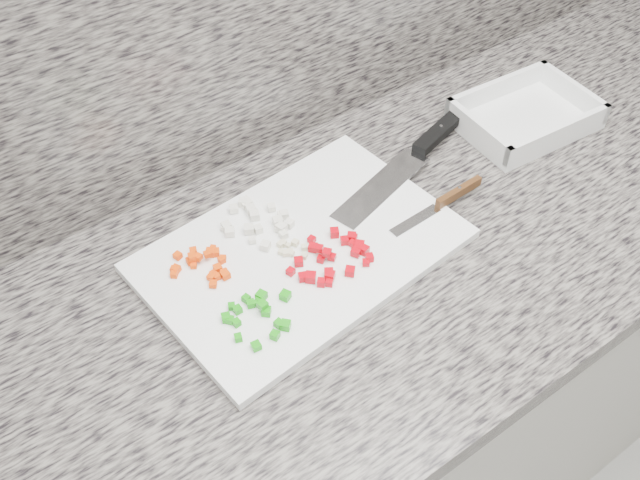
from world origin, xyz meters
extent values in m
cube|color=beige|center=(0.00, 1.44, 0.43)|extent=(3.92, 0.62, 0.86)
cube|color=#68635C|center=(0.00, 1.44, 0.88)|extent=(3.96, 0.64, 0.04)
cube|color=white|center=(-0.09, 1.49, 0.91)|extent=(0.48, 0.34, 0.02)
cube|color=#E63F05|center=(-0.24, 1.56, 0.93)|extent=(0.01, 0.01, 0.01)
cube|color=#E63F05|center=(-0.20, 1.55, 0.92)|extent=(0.02, 0.02, 0.01)
cube|color=#E63F05|center=(-0.23, 1.52, 0.92)|extent=(0.01, 0.01, 0.01)
cube|color=#E63F05|center=(-0.27, 1.56, 0.92)|extent=(0.01, 0.01, 0.01)
cube|color=#E63F05|center=(-0.27, 1.55, 0.92)|extent=(0.01, 0.01, 0.01)
cube|color=#E63F05|center=(-0.22, 1.53, 0.92)|extent=(0.01, 0.01, 0.01)
cube|color=#E63F05|center=(-0.24, 1.55, 0.92)|extent=(0.01, 0.01, 0.01)
cube|color=#E63F05|center=(-0.21, 1.51, 0.92)|extent=(0.01, 0.01, 0.01)
cube|color=#E63F05|center=(-0.20, 1.54, 0.92)|extent=(0.01, 0.01, 0.01)
cube|color=#E63F05|center=(-0.27, 1.56, 0.92)|extent=(0.02, 0.02, 0.01)
cube|color=#E63F05|center=(-0.21, 1.51, 0.92)|extent=(0.01, 0.01, 0.01)
cube|color=#E63F05|center=(-0.23, 1.55, 0.93)|extent=(0.01, 0.01, 0.01)
cube|color=#E63F05|center=(-0.22, 1.55, 0.93)|extent=(0.01, 0.01, 0.01)
cube|color=#E63F05|center=(-0.23, 1.51, 0.92)|extent=(0.01, 0.01, 0.01)
cube|color=#E63F05|center=(-0.21, 1.56, 0.92)|extent=(0.02, 0.02, 0.01)
cube|color=#E63F05|center=(-0.24, 1.56, 0.92)|extent=(0.01, 0.01, 0.01)
cube|color=#E63F05|center=(-0.20, 1.56, 0.92)|extent=(0.01, 0.01, 0.01)
cube|color=#E63F05|center=(-0.25, 1.58, 0.92)|extent=(0.01, 0.01, 0.01)
cube|color=#E63F05|center=(-0.24, 1.50, 0.92)|extent=(0.01, 0.01, 0.01)
cube|color=#E63F05|center=(-0.23, 1.57, 0.92)|extent=(0.01, 0.01, 0.01)
cube|color=#E63F05|center=(-0.23, 1.52, 0.92)|extent=(0.01, 0.01, 0.01)
cube|color=#E63F05|center=(-0.20, 1.54, 0.92)|extent=(0.01, 0.01, 0.01)
cube|color=silver|center=(-0.14, 1.52, 0.92)|extent=(0.02, 0.02, 0.01)
cube|color=silver|center=(-0.14, 1.62, 0.92)|extent=(0.02, 0.02, 0.01)
cube|color=silver|center=(-0.08, 1.54, 0.92)|extent=(0.02, 0.02, 0.01)
cube|color=silver|center=(-0.17, 1.59, 0.92)|extent=(0.01, 0.01, 0.01)
cube|color=silver|center=(-0.11, 1.60, 0.92)|extent=(0.02, 0.02, 0.01)
cube|color=silver|center=(-0.12, 1.58, 0.92)|extent=(0.02, 0.02, 0.01)
cube|color=silver|center=(-0.10, 1.54, 0.92)|extent=(0.02, 0.02, 0.01)
cube|color=silver|center=(-0.08, 1.56, 0.92)|extent=(0.01, 0.01, 0.01)
cube|color=silver|center=(-0.11, 1.62, 0.92)|extent=(0.01, 0.01, 0.01)
cube|color=silver|center=(-0.10, 1.55, 0.92)|extent=(0.02, 0.02, 0.01)
cube|color=silver|center=(-0.09, 1.58, 0.92)|extent=(0.02, 0.02, 0.01)
cube|color=silver|center=(-0.08, 1.56, 0.92)|extent=(0.02, 0.02, 0.01)
cube|color=silver|center=(-0.17, 1.58, 0.92)|extent=(0.02, 0.02, 0.01)
cube|color=silver|center=(-0.16, 1.59, 0.92)|extent=(0.01, 0.01, 0.01)
cube|color=silver|center=(-0.15, 1.54, 0.92)|extent=(0.01, 0.01, 0.01)
cube|color=silver|center=(-0.12, 1.62, 0.92)|extent=(0.02, 0.02, 0.01)
cube|color=silver|center=(-0.14, 1.56, 0.92)|extent=(0.02, 0.02, 0.01)
cube|color=silver|center=(-0.11, 1.61, 0.92)|extent=(0.01, 0.01, 0.01)
cube|color=silver|center=(-0.13, 1.56, 0.92)|extent=(0.01, 0.01, 0.01)
cube|color=silver|center=(-0.10, 1.54, 0.92)|extent=(0.02, 0.02, 0.01)
cube|color=silver|center=(-0.10, 1.52, 0.92)|extent=(0.01, 0.01, 0.01)
cube|color=silver|center=(-0.10, 1.55, 0.92)|extent=(0.01, 0.01, 0.01)
cube|color=silver|center=(-0.12, 1.61, 0.92)|extent=(0.01, 0.01, 0.01)
cube|color=#15920D|center=(-0.24, 1.46, 0.92)|extent=(0.01, 0.01, 0.01)
cube|color=#15920D|center=(-0.21, 1.38, 0.92)|extent=(0.02, 0.02, 0.01)
cube|color=#15920D|center=(-0.20, 1.42, 0.93)|extent=(0.01, 0.01, 0.01)
cube|color=#15920D|center=(-0.25, 1.44, 0.92)|extent=(0.02, 0.02, 0.01)
cube|color=#15920D|center=(-0.21, 1.44, 0.92)|extent=(0.01, 0.01, 0.01)
cube|color=#15920D|center=(-0.20, 1.44, 0.92)|extent=(0.01, 0.01, 0.01)
cube|color=#15920D|center=(-0.21, 1.45, 0.92)|extent=(0.01, 0.01, 0.01)
cube|color=#15920D|center=(-0.19, 1.38, 0.92)|extent=(0.02, 0.02, 0.01)
cube|color=#15920D|center=(-0.23, 1.44, 0.92)|extent=(0.01, 0.01, 0.01)
cube|color=#15920D|center=(-0.24, 1.38, 0.92)|extent=(0.01, 0.01, 0.01)
cube|color=#15920D|center=(-0.19, 1.45, 0.92)|extent=(0.02, 0.02, 0.01)
cube|color=#15920D|center=(-0.25, 1.44, 0.92)|extent=(0.01, 0.01, 0.01)
cube|color=#15920D|center=(-0.24, 1.43, 0.92)|extent=(0.01, 0.01, 0.01)
cube|color=#15920D|center=(-0.20, 1.42, 0.92)|extent=(0.02, 0.02, 0.01)
cube|color=#15920D|center=(-0.26, 1.40, 0.92)|extent=(0.01, 0.01, 0.01)
cube|color=#15920D|center=(-0.20, 1.39, 0.92)|extent=(0.01, 0.01, 0.01)
cube|color=#15920D|center=(-0.20, 1.44, 0.92)|extent=(0.01, 0.01, 0.01)
cube|color=#15920D|center=(-0.17, 1.43, 0.92)|extent=(0.02, 0.02, 0.01)
cube|color=#B4020D|center=(-0.08, 1.45, 0.93)|extent=(0.02, 0.02, 0.01)
cube|color=#B4020D|center=(-0.04, 1.43, 0.92)|extent=(0.02, 0.02, 0.01)
cube|color=#B4020D|center=(-0.04, 1.46, 0.92)|extent=(0.02, 0.02, 0.01)
cube|color=#B4020D|center=(-0.04, 1.48, 0.92)|extent=(0.02, 0.02, 0.01)
cube|color=#B4020D|center=(-0.09, 1.42, 0.92)|extent=(0.02, 0.02, 0.01)
cube|color=#B4020D|center=(-0.07, 1.49, 0.92)|extent=(0.01, 0.01, 0.01)
cube|color=#B4020D|center=(-0.08, 1.48, 0.92)|extent=(0.02, 0.02, 0.01)
cube|color=#B4020D|center=(-0.09, 1.45, 0.92)|extent=(0.01, 0.01, 0.01)
cube|color=#B4020D|center=(-0.02, 1.46, 0.92)|extent=(0.02, 0.02, 0.01)
cube|color=#B4020D|center=(-0.14, 1.46, 0.92)|extent=(0.01, 0.01, 0.01)
cube|color=#B4020D|center=(-0.03, 1.43, 0.92)|extent=(0.02, 0.02, 0.01)
cube|color=#B4020D|center=(-0.13, 1.44, 0.92)|extent=(0.02, 0.02, 0.01)
cube|color=#B4020D|center=(-0.10, 1.41, 0.92)|extent=(0.01, 0.01, 0.01)
cube|color=#B4020D|center=(-0.12, 1.47, 0.92)|extent=(0.02, 0.02, 0.01)
cube|color=#B4020D|center=(-0.03, 1.45, 0.92)|extent=(0.01, 0.01, 0.01)
cube|color=#B4020D|center=(-0.10, 1.42, 0.92)|extent=(0.02, 0.02, 0.01)
cube|color=#B4020D|center=(-0.08, 1.46, 0.93)|extent=(0.01, 0.01, 0.01)
cube|color=#B4020D|center=(-0.07, 1.45, 0.92)|extent=(0.01, 0.01, 0.01)
cube|color=#B4020D|center=(-0.02, 1.46, 0.92)|extent=(0.02, 0.02, 0.01)
cube|color=#B4020D|center=(-0.07, 1.41, 0.92)|extent=(0.02, 0.02, 0.01)
cube|color=#B4020D|center=(-0.11, 1.42, 0.92)|extent=(0.02, 0.02, 0.01)
cube|color=#B4020D|center=(-0.12, 1.43, 0.92)|extent=(0.02, 0.02, 0.01)
cube|color=#B4020D|center=(-0.03, 1.41, 0.92)|extent=(0.01, 0.01, 0.01)
cube|color=#B4020D|center=(-0.03, 1.44, 0.92)|extent=(0.02, 0.02, 0.01)
cube|color=#B4020D|center=(-0.04, 1.41, 0.92)|extent=(0.01, 0.01, 0.01)
cube|color=#B4020D|center=(-0.03, 1.44, 0.92)|extent=(0.02, 0.02, 0.01)
cube|color=beige|center=(-0.09, 1.49, 0.92)|extent=(0.01, 0.01, 0.01)
cube|color=beige|center=(-0.10, 1.50, 0.92)|extent=(0.01, 0.01, 0.01)
cube|color=beige|center=(-0.13, 1.50, 0.92)|extent=(0.01, 0.01, 0.01)
cube|color=beige|center=(-0.12, 1.51, 0.92)|extent=(0.01, 0.01, 0.01)
cube|color=beige|center=(-0.10, 1.47, 0.92)|extent=(0.01, 0.01, 0.01)
cube|color=beige|center=(-0.11, 1.49, 0.92)|extent=(0.01, 0.01, 0.01)
cube|color=beige|center=(-0.11, 1.51, 0.92)|extent=(0.01, 0.01, 0.01)
cube|color=beige|center=(-0.11, 1.50, 0.92)|extent=(0.01, 0.01, 0.01)
cube|color=beige|center=(-0.11, 1.49, 0.92)|extent=(0.01, 0.01, 0.01)
cube|color=beige|center=(-0.12, 1.49, 0.92)|extent=(0.01, 0.01, 0.01)
cube|color=silver|center=(0.09, 1.52, 0.92)|extent=(0.22, 0.10, 0.00)
cube|color=black|center=(0.25, 1.57, 0.92)|extent=(0.14, 0.06, 0.02)
cylinder|color=silver|center=(0.25, 1.57, 0.93)|extent=(0.01, 0.01, 0.00)
cube|color=silver|center=(0.08, 1.43, 0.92)|extent=(0.09, 0.02, 0.00)
cube|color=#4A2912|center=(0.17, 1.44, 0.92)|extent=(0.09, 0.01, 0.02)
cylinder|color=silver|center=(0.17, 1.44, 0.93)|extent=(0.01, 0.01, 0.00)
cube|color=white|center=(0.41, 1.52, 0.91)|extent=(0.25, 0.19, 0.01)
cube|color=white|center=(0.42, 1.60, 0.93)|extent=(0.23, 0.03, 0.04)
cube|color=white|center=(0.40, 1.44, 0.93)|extent=(0.23, 0.03, 0.04)
cube|color=white|center=(0.52, 1.51, 0.93)|extent=(0.02, 0.17, 0.04)
cube|color=white|center=(0.30, 1.53, 0.93)|extent=(0.02, 0.17, 0.04)
camera|label=1|loc=(-0.49, 0.90, 1.70)|focal=40.00mm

